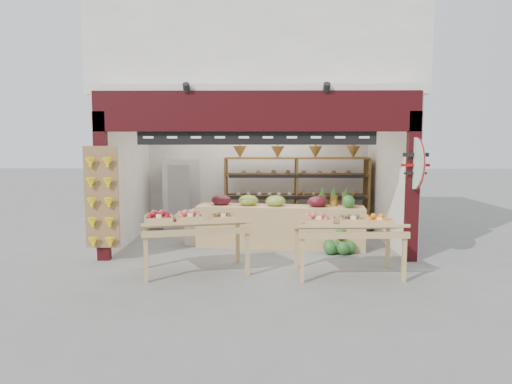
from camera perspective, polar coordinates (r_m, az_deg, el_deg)
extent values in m
plane|color=slate|center=(9.31, 0.14, -6.91)|extent=(60.00, 60.00, 0.00)
cube|color=white|center=(11.38, 0.27, 3.07)|extent=(5.76, 0.18, 3.00)
cube|color=white|center=(10.12, -15.85, 2.48)|extent=(0.18, 3.38, 3.00)
cube|color=white|center=(10.06, 16.29, 2.45)|extent=(0.18, 3.38, 3.00)
cube|color=white|center=(9.73, 0.18, 11.78)|extent=(5.76, 3.38, 0.12)
cube|color=white|center=(10.98, 0.25, 17.12)|extent=(6.36, 4.60, 2.40)
cube|color=black|center=(8.05, 0.06, 10.06)|extent=(5.70, 0.14, 0.70)
cube|color=black|center=(8.55, -18.70, 0.61)|extent=(0.22, 0.14, 2.65)
cube|color=black|center=(8.49, 18.97, 0.56)|extent=(0.22, 0.14, 2.65)
cube|color=black|center=(8.06, 0.06, 6.85)|extent=(4.20, 0.05, 0.26)
cylinder|color=white|center=(8.13, 0.78, 8.60)|extent=(0.34, 0.05, 0.34)
cube|color=olive|center=(8.48, -18.74, -0.62)|extent=(0.60, 0.04, 1.80)
cylinder|color=silver|center=(8.37, 19.26, 3.40)|extent=(0.04, 0.90, 0.90)
cylinder|color=maroon|center=(8.35, 19.31, 3.39)|extent=(0.01, 0.92, 0.92)
cube|color=brown|center=(10.75, -3.76, -0.43)|extent=(0.05, 0.55, 1.76)
cube|color=brown|center=(10.75, 5.04, -0.44)|extent=(0.05, 0.55, 1.76)
cube|color=brown|center=(10.99, 13.64, -0.44)|extent=(0.05, 0.55, 1.76)
cube|color=brown|center=(10.81, 5.02, -3.05)|extent=(3.30, 0.55, 0.04)
cube|color=brown|center=(10.75, 5.04, -0.44)|extent=(3.30, 0.55, 0.04)
cube|color=brown|center=(10.70, 5.06, 2.19)|extent=(3.30, 0.55, 0.04)
cube|color=brown|center=(10.68, 5.08, 4.25)|extent=(3.30, 0.55, 0.04)
cone|color=brown|center=(10.66, -2.02, 5.02)|extent=(0.32, 0.32, 0.28)
cone|color=brown|center=(10.66, 2.72, 5.02)|extent=(0.32, 0.32, 0.28)
cone|color=brown|center=(10.72, 7.44, 4.98)|extent=(0.32, 0.32, 0.28)
cone|color=brown|center=(10.86, 12.07, 4.91)|extent=(0.32, 0.32, 0.28)
cube|color=silver|center=(11.19, -9.30, -0.38)|extent=(0.83, 0.83, 1.71)
cube|color=beige|center=(9.62, -7.28, -5.34)|extent=(0.51, 0.41, 0.40)
cube|color=beige|center=(9.54, -7.01, -3.20)|extent=(0.46, 0.39, 0.33)
cube|color=#155120|center=(9.39, -4.20, -5.79)|extent=(0.48, 0.39, 0.33)
cube|color=beige|center=(9.78, -3.68, -5.38)|extent=(0.44, 0.36, 0.31)
cube|color=#D9B66F|center=(9.28, 3.02, -4.32)|extent=(3.41, 1.07, 0.84)
ellipsoid|color=#59141E|center=(9.39, -4.35, -1.01)|extent=(0.41, 0.37, 0.22)
ellipsoid|color=#8CB23F|center=(9.28, -0.98, -1.07)|extent=(0.41, 0.37, 0.22)
ellipsoid|color=#8CB23F|center=(9.21, 2.46, -1.13)|extent=(0.41, 0.37, 0.22)
ellipsoid|color=#59141E|center=(9.17, 7.69, -1.21)|extent=(0.41, 0.37, 0.22)
cylinder|color=olive|center=(9.31, 8.27, -1.05)|extent=(0.15, 0.15, 0.22)
cylinder|color=olive|center=(9.31, 9.71, -1.07)|extent=(0.15, 0.15, 0.22)
cylinder|color=olive|center=(9.32, 11.14, -1.09)|extent=(0.15, 0.15, 0.22)
cube|color=#D9B66F|center=(7.48, -7.64, -3.99)|extent=(1.86, 1.31, 0.25)
cube|color=#D9B66F|center=(7.13, -13.61, -8.25)|extent=(0.07, 0.07, 0.69)
cube|color=#D9B66F|center=(7.28, -1.07, -7.79)|extent=(0.07, 0.07, 0.69)
cube|color=#D9B66F|center=(7.94, -13.56, -6.80)|extent=(0.07, 0.07, 0.69)
cube|color=#D9B66F|center=(8.07, -2.30, -6.42)|extent=(0.07, 0.07, 0.69)
cube|color=#D9B66F|center=(7.38, 11.42, -4.29)|extent=(1.69, 0.97, 0.24)
cube|color=#D9B66F|center=(6.95, 5.80, -8.54)|extent=(0.06, 0.06, 0.68)
cube|color=#D9B66F|center=(7.29, 18.02, -8.12)|extent=(0.06, 0.06, 0.68)
cube|color=#D9B66F|center=(7.74, 5.09, -7.03)|extent=(0.06, 0.06, 0.68)
cube|color=#D9B66F|center=(8.05, 16.13, -6.74)|extent=(0.06, 0.06, 0.68)
sphere|color=#18481C|center=(8.87, 9.87, -6.82)|extent=(0.25, 0.25, 0.25)
sphere|color=#18481C|center=(8.92, 11.60, -6.79)|extent=(0.25, 0.25, 0.25)
sphere|color=#18481C|center=(9.13, 9.60, -6.45)|extent=(0.25, 0.25, 0.25)
sphere|color=#18481C|center=(9.18, 11.28, -6.42)|extent=(0.25, 0.25, 0.25)
sphere|color=#18481C|center=(8.98, 10.62, -5.20)|extent=(0.25, 0.25, 0.25)
sphere|color=#18481C|center=(8.81, 10.84, -6.93)|extent=(0.25, 0.25, 0.25)
sphere|color=#18481C|center=(8.99, 9.16, -6.64)|extent=(0.25, 0.25, 0.25)
sphere|color=#18481C|center=(9.10, 9.61, -5.02)|extent=(0.25, 0.25, 0.25)
sphere|color=#18481C|center=(9.08, 11.69, -6.56)|extent=(0.25, 0.25, 0.25)
sphere|color=#18481C|center=(8.78, 9.24, -6.94)|extent=(0.25, 0.25, 0.25)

